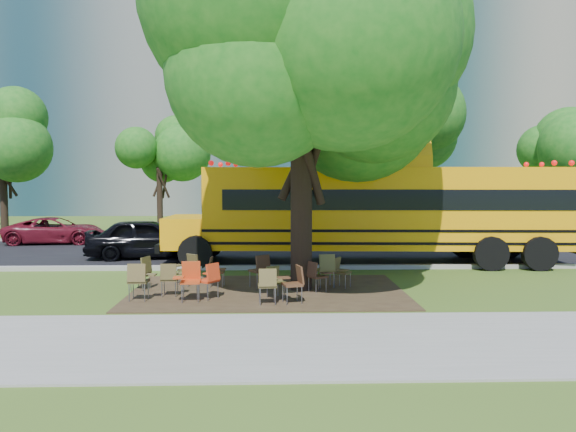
{
  "coord_description": "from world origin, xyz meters",
  "views": [
    {
      "loc": [
        1.08,
        -14.85,
        2.97
      ],
      "look_at": [
        1.64,
        3.38,
        1.7
      ],
      "focal_mm": 35.0,
      "sensor_mm": 36.0,
      "label": 1
    }
  ],
  "objects_px": {
    "chair_5": "(274,279)",
    "chair_10": "(215,269)",
    "chair_0": "(170,276)",
    "black_car": "(148,238)",
    "chair_8": "(143,269)",
    "chair_6": "(294,280)",
    "chair_12": "(340,269)",
    "chair_2": "(210,277)",
    "main_tree": "(302,81)",
    "chair_7": "(316,274)",
    "chair_13": "(327,267)",
    "chair_4": "(269,282)",
    "bg_car_red": "(56,231)",
    "chair_11": "(261,267)",
    "chair_9": "(189,266)",
    "school_bus": "(381,208)",
    "chair_3": "(190,277)",
    "chair_1": "(139,278)"
  },
  "relations": [
    {
      "from": "chair_4",
      "to": "chair_9",
      "type": "distance_m",
      "value": 3.27
    },
    {
      "from": "chair_4",
      "to": "chair_11",
      "type": "relative_size",
      "value": 0.97
    },
    {
      "from": "chair_2",
      "to": "chair_10",
      "type": "height_order",
      "value": "chair_2"
    },
    {
      "from": "chair_7",
      "to": "chair_11",
      "type": "relative_size",
      "value": 0.89
    },
    {
      "from": "chair_0",
      "to": "chair_10",
      "type": "bearing_deg",
      "value": 48.85
    },
    {
      "from": "chair_1",
      "to": "chair_7",
      "type": "distance_m",
      "value": 4.38
    },
    {
      "from": "chair_12",
      "to": "black_car",
      "type": "height_order",
      "value": "black_car"
    },
    {
      "from": "chair_2",
      "to": "chair_7",
      "type": "bearing_deg",
      "value": -38.05
    },
    {
      "from": "chair_5",
      "to": "chair_10",
      "type": "xyz_separation_m",
      "value": [
        -1.57,
        1.42,
        0.02
      ]
    },
    {
      "from": "chair_8",
      "to": "chair_13",
      "type": "xyz_separation_m",
      "value": [
        4.85,
        0.16,
        0.02
      ]
    },
    {
      "from": "chair_0",
      "to": "chair_6",
      "type": "xyz_separation_m",
      "value": [
        3.02,
        -0.84,
        0.03
      ]
    },
    {
      "from": "chair_6",
      "to": "chair_12",
      "type": "height_order",
      "value": "chair_6"
    },
    {
      "from": "chair_0",
      "to": "chair_12",
      "type": "relative_size",
      "value": 1.04
    },
    {
      "from": "chair_0",
      "to": "chair_4",
      "type": "distance_m",
      "value": 2.62
    },
    {
      "from": "chair_5",
      "to": "chair_12",
      "type": "height_order",
      "value": "chair_12"
    },
    {
      "from": "chair_0",
      "to": "chair_12",
      "type": "xyz_separation_m",
      "value": [
        4.34,
        0.99,
        -0.02
      ]
    },
    {
      "from": "chair_2",
      "to": "chair_13",
      "type": "distance_m",
      "value": 3.26
    },
    {
      "from": "chair_4",
      "to": "bg_car_red",
      "type": "xyz_separation_m",
      "value": [
        -9.46,
        12.22,
        0.05
      ]
    },
    {
      "from": "main_tree",
      "to": "chair_12",
      "type": "distance_m",
      "value": 5.03
    },
    {
      "from": "chair_11",
      "to": "chair_8",
      "type": "bearing_deg",
      "value": 148.76
    },
    {
      "from": "chair_6",
      "to": "chair_12",
      "type": "distance_m",
      "value": 2.26
    },
    {
      "from": "main_tree",
      "to": "chair_10",
      "type": "height_order",
      "value": "main_tree"
    },
    {
      "from": "chair_6",
      "to": "black_car",
      "type": "relative_size",
      "value": 0.21
    },
    {
      "from": "chair_3",
      "to": "bg_car_red",
      "type": "bearing_deg",
      "value": -60.42
    },
    {
      "from": "main_tree",
      "to": "chair_12",
      "type": "xyz_separation_m",
      "value": [
        1.06,
        0.23,
        -4.91
      ]
    },
    {
      "from": "school_bus",
      "to": "chair_7",
      "type": "bearing_deg",
      "value": -115.4
    },
    {
      "from": "chair_11",
      "to": "chair_6",
      "type": "bearing_deg",
      "value": -101.1
    },
    {
      "from": "chair_9",
      "to": "chair_5",
      "type": "bearing_deg",
      "value": -177.78
    },
    {
      "from": "chair_7",
      "to": "chair_11",
      "type": "bearing_deg",
      "value": -146.28
    },
    {
      "from": "chair_12",
      "to": "chair_8",
      "type": "bearing_deg",
      "value": -56.12
    },
    {
      "from": "chair_4",
      "to": "chair_12",
      "type": "bearing_deg",
      "value": 42.22
    },
    {
      "from": "chair_10",
      "to": "chair_12",
      "type": "height_order",
      "value": "chair_10"
    },
    {
      "from": "chair_0",
      "to": "chair_8",
      "type": "bearing_deg",
      "value": 135.48
    },
    {
      "from": "main_tree",
      "to": "chair_0",
      "type": "xyz_separation_m",
      "value": [
        -3.28,
        -0.76,
        -4.89
      ]
    },
    {
      "from": "main_tree",
      "to": "chair_7",
      "type": "height_order",
      "value": "main_tree"
    },
    {
      "from": "school_bus",
      "to": "chair_8",
      "type": "xyz_separation_m",
      "value": [
        -7.1,
        -4.34,
        -1.34
      ]
    },
    {
      "from": "main_tree",
      "to": "chair_2",
      "type": "bearing_deg",
      "value": -154.08
    },
    {
      "from": "chair_0",
      "to": "black_car",
      "type": "xyz_separation_m",
      "value": [
        -1.98,
        6.6,
        0.21
      ]
    },
    {
      "from": "school_bus",
      "to": "chair_12",
      "type": "bearing_deg",
      "value": -111.5
    },
    {
      "from": "chair_6",
      "to": "chair_8",
      "type": "xyz_separation_m",
      "value": [
        -3.9,
        1.69,
        -0.01
      ]
    },
    {
      "from": "chair_9",
      "to": "black_car",
      "type": "relative_size",
      "value": 0.2
    },
    {
      "from": "chair_2",
      "to": "chair_13",
      "type": "relative_size",
      "value": 0.97
    },
    {
      "from": "chair_0",
      "to": "chair_3",
      "type": "height_order",
      "value": "chair_3"
    },
    {
      "from": "chair_7",
      "to": "bg_car_red",
      "type": "relative_size",
      "value": 0.19
    },
    {
      "from": "school_bus",
      "to": "chair_9",
      "type": "xyz_separation_m",
      "value": [
        -5.99,
        -3.76,
        -1.36
      ]
    },
    {
      "from": "chair_5",
      "to": "chair_8",
      "type": "bearing_deg",
      "value": -50.2
    },
    {
      "from": "chair_4",
      "to": "black_car",
      "type": "xyz_separation_m",
      "value": [
        -4.41,
        7.59,
        0.19
      ]
    },
    {
      "from": "chair_1",
      "to": "chair_2",
      "type": "relative_size",
      "value": 1.03
    },
    {
      "from": "main_tree",
      "to": "chair_13",
      "type": "distance_m",
      "value": 4.9
    },
    {
      "from": "chair_6",
      "to": "chair_12",
      "type": "relative_size",
      "value": 1.11
    }
  ]
}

